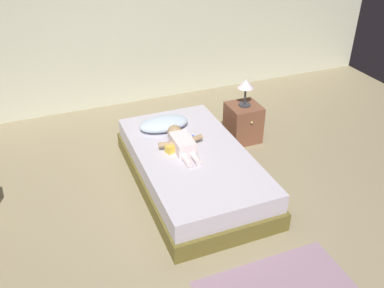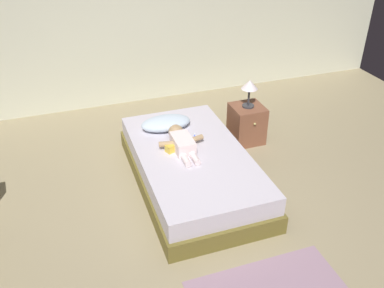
{
  "view_description": "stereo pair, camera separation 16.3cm",
  "coord_description": "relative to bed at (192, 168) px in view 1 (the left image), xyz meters",
  "views": [
    {
      "loc": [
        -1.15,
        -2.55,
        2.7
      ],
      "look_at": [
        0.19,
        0.79,
        0.48
      ],
      "focal_mm": 39.47,
      "sensor_mm": 36.0,
      "label": 1
    },
    {
      "loc": [
        -0.99,
        -2.61,
        2.7
      ],
      "look_at": [
        0.19,
        0.79,
        0.48
      ],
      "focal_mm": 39.47,
      "sensor_mm": 36.0,
      "label": 2
    }
  ],
  "objects": [
    {
      "name": "wall_behind_bed",
      "position": [
        -0.19,
        2.21,
        1.24
      ],
      "size": [
        8.0,
        0.12,
        2.86
      ],
      "primitive_type": "cube",
      "color": "beige",
      "rests_on": "ground_plane"
    },
    {
      "name": "toy_block",
      "position": [
        -0.21,
        0.08,
        0.24
      ],
      "size": [
        0.1,
        0.1,
        0.08
      ],
      "color": "gold",
      "rests_on": "bed"
    },
    {
      "name": "nightstand",
      "position": [
        0.91,
        0.61,
        0.04
      ],
      "size": [
        0.37,
        0.4,
        0.46
      ],
      "color": "brown",
      "rests_on": "ground_plane"
    },
    {
      "name": "baby",
      "position": [
        -0.07,
        0.13,
        0.27
      ],
      "size": [
        0.48,
        0.64,
        0.16
      ],
      "color": "white",
      "rests_on": "bed"
    },
    {
      "name": "pillow",
      "position": [
        -0.11,
        0.56,
        0.27
      ],
      "size": [
        0.56,
        0.31,
        0.14
      ],
      "color": "silver",
      "rests_on": "bed"
    },
    {
      "name": "ground_plane",
      "position": [
        -0.19,
        -0.79,
        -0.19
      ],
      "size": [
        8.0,
        8.0,
        0.0
      ],
      "primitive_type": "plane",
      "color": "#9C8D69"
    },
    {
      "name": "bed",
      "position": [
        0.0,
        0.0,
        0.0
      ],
      "size": [
        1.11,
        2.01,
        0.38
      ],
      "color": "brown",
      "rests_on": "ground_plane"
    },
    {
      "name": "lamp",
      "position": [
        0.91,
        0.61,
        0.53
      ],
      "size": [
        0.19,
        0.19,
        0.34
      ],
      "color": "#333338",
      "rests_on": "nightstand"
    },
    {
      "name": "toothbrush",
      "position": [
        0.13,
        0.27,
        0.2
      ],
      "size": [
        0.03,
        0.13,
        0.02
      ],
      "color": "blue",
      "rests_on": "bed"
    }
  ]
}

